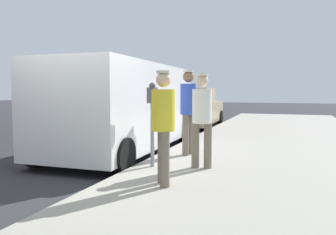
{
  "coord_description": "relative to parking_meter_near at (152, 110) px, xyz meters",
  "views": [
    {
      "loc": [
        3.62,
        -4.59,
        1.52
      ],
      "look_at": [
        1.65,
        0.89,
        1.05
      ],
      "focal_mm": 35.39,
      "sensor_mm": 36.0,
      "label": 1
    }
  ],
  "objects": [
    {
      "name": "parking_meter_near",
      "position": [
        0.0,
        0.0,
        0.0
      ],
      "size": [
        0.14,
        0.18,
        1.52
      ],
      "color": "gray",
      "rests_on": "sidewalk_slab"
    },
    {
      "name": "pedestrian_in_white",
      "position": [
        0.87,
        0.19,
        -0.08
      ],
      "size": [
        0.36,
        0.34,
        1.67
      ],
      "color": "#726656",
      "rests_on": "sidewalk_slab"
    },
    {
      "name": "pedestrian_in_blue",
      "position": [
        0.29,
        1.3,
        0.01
      ],
      "size": [
        0.34,
        0.35,
        1.81
      ],
      "color": "#726656",
      "rests_on": "sidewalk_slab"
    },
    {
      "name": "parked_sedan_ahead",
      "position": [
        -1.51,
        8.31,
        -0.43
      ],
      "size": [
        2.04,
        4.44,
        1.65
      ],
      "color": "tan",
      "rests_on": "ground"
    },
    {
      "name": "sidewalk_slab",
      "position": [
        2.15,
        -0.89,
        -1.11
      ],
      "size": [
        5.0,
        32.0,
        0.15
      ],
      "primitive_type": "cube",
      "color": "#9E998E",
      "rests_on": "ground"
    },
    {
      "name": "pedestrian_in_yellow",
      "position": [
        0.61,
        -1.05,
        -0.08
      ],
      "size": [
        0.34,
        0.34,
        1.66
      ],
      "color": "#726656",
      "rests_on": "sidewalk_slab"
    },
    {
      "name": "ground_plane",
      "position": [
        -1.35,
        -0.89,
        -1.18
      ],
      "size": [
        80.0,
        80.0,
        0.0
      ],
      "primitive_type": "plane",
      "color": "#2D2D33"
    },
    {
      "name": "parked_van",
      "position": [
        -1.5,
        1.85,
        -0.03
      ],
      "size": [
        2.24,
        5.25,
        2.15
      ],
      "color": "white",
      "rests_on": "ground"
    }
  ]
}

